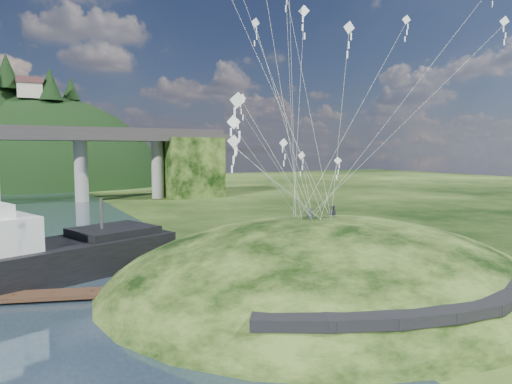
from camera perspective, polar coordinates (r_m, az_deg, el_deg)
name	(u,v)px	position (r m, az deg, el deg)	size (l,w,h in m)	color
ground	(246,307)	(31.21, -1.27, -14.15)	(320.00, 320.00, 0.00)	black
grass_hill	(325,301)	(37.34, 8.58, -13.34)	(36.00, 32.00, 13.00)	black
footpath	(447,301)	(27.83, 22.78, -12.49)	(22.29, 5.84, 0.83)	black
work_barge	(19,258)	(39.61, -27.52, -7.38)	(24.89, 14.44, 8.43)	black
wooden_dock	(92,293)	(34.73, -19.82, -11.79)	(11.89, 5.62, 0.85)	#321F14
kite_flyers	(327,206)	(38.54, 8.81, -1.74)	(3.96, 1.92, 1.70)	#272A34
kite_swarm	(291,37)	(33.95, 4.46, 18.78)	(21.04, 17.03, 19.08)	white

